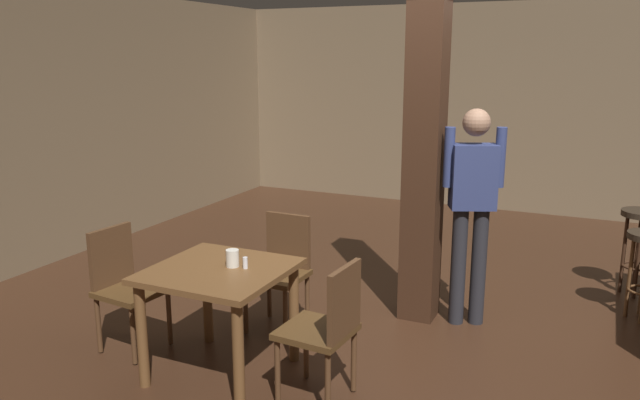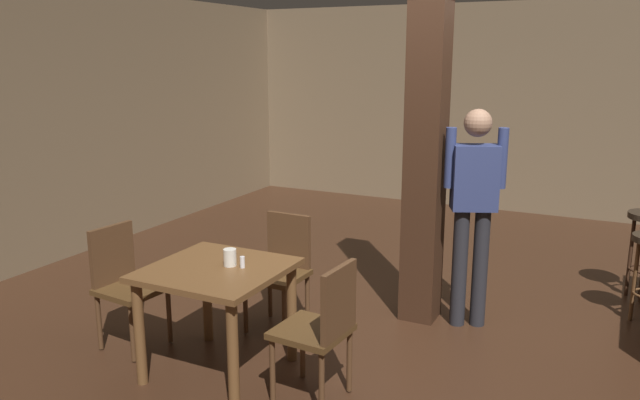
% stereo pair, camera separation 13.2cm
% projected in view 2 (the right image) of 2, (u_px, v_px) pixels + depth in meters
% --- Properties ---
extents(ground_plane, '(10.80, 10.80, 0.00)m').
position_uv_depth(ground_plane, '(416.00, 340.00, 4.72)').
color(ground_plane, '#382114').
extents(wall_back, '(8.00, 0.10, 2.80)m').
position_uv_depth(wall_back, '(524.00, 109.00, 8.33)').
color(wall_back, '#756047').
rests_on(wall_back, ground_plane).
extents(wall_left, '(0.10, 9.00, 2.80)m').
position_uv_depth(wall_left, '(31.00, 129.00, 6.14)').
color(wall_left, '#756047').
rests_on(wall_left, ground_plane).
extents(pillar, '(0.28, 0.28, 2.80)m').
position_uv_depth(pillar, '(426.00, 149.00, 4.84)').
color(pillar, '#382114').
rests_on(pillar, ground_plane).
extents(dining_table, '(0.86, 0.86, 0.75)m').
position_uv_depth(dining_table, '(217.00, 287.00, 4.13)').
color(dining_table, brown).
rests_on(dining_table, ground_plane).
extents(chair_east, '(0.45, 0.45, 0.89)m').
position_uv_depth(chair_east, '(322.00, 325.00, 3.79)').
color(chair_east, '#4C3319').
rests_on(chair_east, ground_plane).
extents(chair_west, '(0.46, 0.46, 0.89)m').
position_uv_depth(chair_west, '(125.00, 280.00, 4.55)').
color(chair_west, '#4C3319').
rests_on(chair_west, ground_plane).
extents(chair_north, '(0.43, 0.43, 0.89)m').
position_uv_depth(chair_north, '(281.00, 266.00, 4.86)').
color(chair_north, '#4C3319').
rests_on(chair_north, ground_plane).
extents(napkin_cup, '(0.09, 0.09, 0.11)m').
position_uv_depth(napkin_cup, '(230.00, 257.00, 4.12)').
color(napkin_cup, silver).
rests_on(napkin_cup, dining_table).
extents(salt_shaker, '(0.03, 0.03, 0.08)m').
position_uv_depth(salt_shaker, '(242.00, 262.00, 4.08)').
color(salt_shaker, silver).
rests_on(salt_shaker, dining_table).
extents(standing_person, '(0.46, 0.32, 1.72)m').
position_uv_depth(standing_person, '(473.00, 203.00, 4.78)').
color(standing_person, navy).
rests_on(standing_person, ground_plane).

